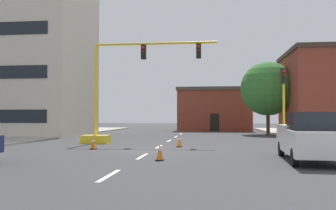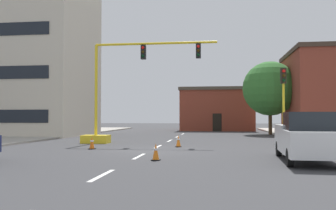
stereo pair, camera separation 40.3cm
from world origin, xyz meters
name	(u,v)px [view 1 (the left image)]	position (x,y,z in m)	size (l,w,h in m)	color
ground_plane	(152,150)	(0.00, 0.00, 0.00)	(160.00, 160.00, 0.00)	#38383A
sidewalk_left	(14,139)	(-12.36, 8.00, 0.07)	(6.00, 56.00, 0.14)	#9E998E
lane_stripe_seg_1	(109,175)	(0.00, -8.50, 0.00)	(0.16, 2.40, 0.01)	silver
lane_stripe_seg_2	(142,156)	(0.00, -3.00, 0.00)	(0.16, 2.40, 0.01)	silver
lane_stripe_seg_3	(159,147)	(0.00, 2.50, 0.00)	(0.16, 2.40, 0.01)	silver
lane_stripe_seg_4	(169,141)	(0.00, 8.00, 0.00)	(0.16, 2.40, 0.01)	silver
lane_stripe_seg_5	(176,137)	(0.00, 13.50, 0.00)	(0.16, 2.40, 0.01)	silver
lane_stripe_seg_6	(181,134)	(0.00, 19.00, 0.00)	(0.16, 2.40, 0.01)	silver
building_tall_left	(15,21)	(-16.06, 14.56, 11.26)	(14.34, 10.54, 22.49)	beige
building_brick_center	(214,109)	(3.58, 30.37, 2.78)	(9.60, 8.62, 5.54)	brown
traffic_signal_gantry	(113,110)	(-3.51, 4.82, 2.25)	(9.16, 1.20, 6.83)	yellow
traffic_light_pole_right	(284,89)	(7.60, 3.75, 3.53)	(0.32, 0.47, 4.80)	yellow
tree_right_far	(268,89)	(8.92, 18.95, 4.67)	(5.52, 5.52, 7.44)	#4C3823
pickup_truck_white	(310,137)	(7.13, -4.06, 0.97)	(2.30, 5.50, 1.99)	white
traffic_cone_roadside_a	(160,152)	(1.01, -4.45, 0.35)	(0.36, 0.36, 0.72)	black
traffic_cone_roadside_b	(93,143)	(-3.39, 0.32, 0.35)	(0.36, 0.36, 0.71)	black
traffic_cone_roadside_c	(179,141)	(1.24, 2.43, 0.36)	(0.36, 0.36, 0.73)	black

